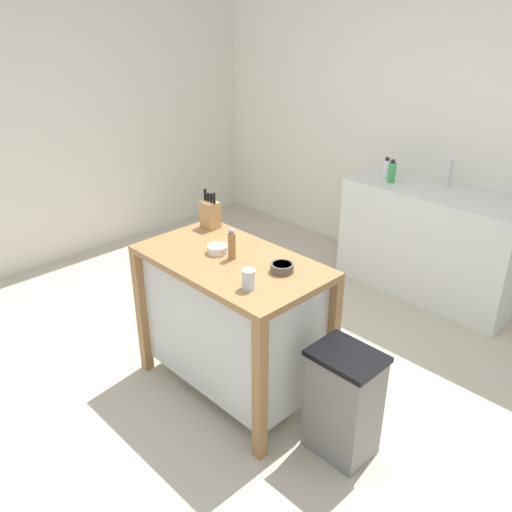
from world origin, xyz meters
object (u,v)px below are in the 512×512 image
at_px(bottle_dish_soap, 392,172).
at_px(sink_faucet, 451,173).
at_px(bowl_ceramic_small, 282,267).
at_px(bowl_ceramic_wide, 217,249).
at_px(knife_block, 210,214).
at_px(drinking_cup, 248,279).
at_px(bottle_spray_cleaner, 387,168).
at_px(kitchen_island, 232,318).
at_px(pepper_grinder, 232,245).
at_px(trash_bin, 343,403).

bearing_deg(bottle_dish_soap, sink_faucet, 31.68).
xyz_separation_m(bowl_ceramic_small, bowl_ceramic_wide, (-0.43, -0.09, -0.00)).
relative_size(knife_block, drinking_cup, 2.33).
xyz_separation_m(knife_block, bottle_spray_cleaner, (0.17, 1.76, -0.03)).
height_order(knife_block, sink_faucet, knife_block).
bearing_deg(bowl_ceramic_wide, bottle_spray_cleaner, 94.66).
height_order(knife_block, bottle_dish_soap, knife_block).
xyz_separation_m(kitchen_island, bowl_ceramic_wide, (-0.11, -0.00, 0.42)).
bearing_deg(pepper_grinder, drinking_cup, -28.69).
relative_size(kitchen_island, sink_faucet, 5.12).
bearing_deg(bottle_spray_cleaner, knife_block, -95.42).
bearing_deg(drinking_cup, knife_block, 153.03).
distance_m(knife_block, bowl_ceramic_small, 0.77).
xyz_separation_m(bottle_dish_soap, bottle_spray_cleaner, (-0.10, 0.08, -0.01)).
relative_size(trash_bin, sink_faucet, 2.86).
height_order(knife_block, bowl_ceramic_wide, knife_block).
height_order(bowl_ceramic_small, bowl_ceramic_wide, bowl_ceramic_small).
height_order(bowl_ceramic_small, drinking_cup, drinking_cup).
distance_m(knife_block, drinking_cup, 0.86).
relative_size(kitchen_island, knife_block, 4.59).
distance_m(knife_block, sink_faucet, 2.03).
distance_m(trash_bin, sink_faucet, 2.27).
relative_size(knife_block, sink_faucet, 1.12).
bearing_deg(sink_faucet, drinking_cup, -87.30).
relative_size(bottle_dish_soap, bottle_spray_cleaner, 1.10).
bearing_deg(bottle_dish_soap, drinking_cup, -76.62).
distance_m(bowl_ceramic_wide, bottle_dish_soap, 1.91).
bearing_deg(bowl_ceramic_small, sink_faucet, 92.79).
bearing_deg(bowl_ceramic_small, bowl_ceramic_wide, -167.43).
height_order(sink_faucet, bottle_spray_cleaner, sink_faucet).
height_order(bowl_ceramic_wide, sink_faucet, sink_faucet).
xyz_separation_m(knife_block, bowl_ceramic_small, (0.75, -0.13, -0.07)).
relative_size(drinking_cup, bottle_spray_cleaner, 0.62).
bearing_deg(bowl_ceramic_wide, drinking_cup, -20.72).
distance_m(knife_block, bowl_ceramic_wide, 0.40).
xyz_separation_m(bowl_ceramic_wide, bottle_spray_cleaner, (-0.16, 1.99, 0.04)).
height_order(sink_faucet, bottle_dish_soap, sink_faucet).
xyz_separation_m(bowl_ceramic_small, bottle_spray_cleaner, (-0.59, 1.89, 0.04)).
height_order(bowl_ceramic_wide, trash_bin, bowl_ceramic_wide).
height_order(drinking_cup, sink_faucet, sink_faucet).
relative_size(drinking_cup, pepper_grinder, 0.58).
xyz_separation_m(bowl_ceramic_wide, bottle_dish_soap, (-0.06, 1.90, 0.05)).
distance_m(trash_bin, bottle_dish_soap, 2.19).
relative_size(knife_block, bottle_spray_cleaner, 1.45).
height_order(knife_block, trash_bin, knife_block).
distance_m(knife_block, bottle_dish_soap, 1.70).
distance_m(bowl_ceramic_small, trash_bin, 0.78).
relative_size(kitchen_island, bowl_ceramic_small, 8.90).
xyz_separation_m(kitchen_island, bowl_ceramic_small, (0.31, 0.09, 0.42)).
height_order(kitchen_island, pepper_grinder, pepper_grinder).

